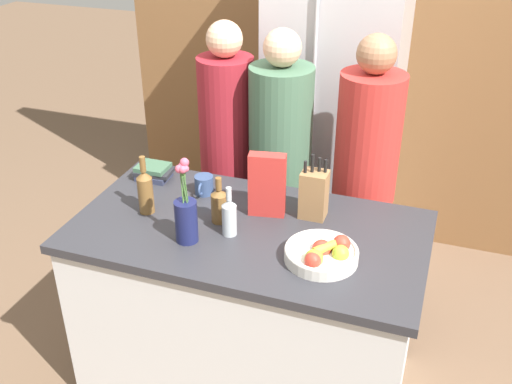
{
  "coord_description": "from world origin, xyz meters",
  "views": [
    {
      "loc": [
        0.74,
        -2.02,
        2.26
      ],
      "look_at": [
        0.0,
        0.1,
        1.0
      ],
      "focal_mm": 42.0,
      "sensor_mm": 36.0,
      "label": 1
    }
  ],
  "objects_px": {
    "refrigerator": "(334,101)",
    "person_at_sink": "(227,148)",
    "coffee_mug": "(204,185)",
    "bottle_wine": "(145,191)",
    "bottle_vinegar": "(229,216)",
    "knife_block": "(314,194)",
    "bottle_oil": "(219,204)",
    "flower_vase": "(186,216)",
    "fruit_bowl": "(323,253)",
    "cereal_box": "(267,185)",
    "book_stack": "(154,172)",
    "person_in_blue": "(280,162)",
    "person_in_red_tee": "(365,173)"
  },
  "relations": [
    {
      "from": "cereal_box",
      "to": "person_in_blue",
      "type": "height_order",
      "value": "person_in_blue"
    },
    {
      "from": "bottle_vinegar",
      "to": "refrigerator",
      "type": "bearing_deg",
      "value": 83.82
    },
    {
      "from": "refrigerator",
      "to": "fruit_bowl",
      "type": "relative_size",
      "value": 7.05
    },
    {
      "from": "flower_vase",
      "to": "knife_block",
      "type": "bearing_deg",
      "value": 39.0
    },
    {
      "from": "knife_block",
      "to": "coffee_mug",
      "type": "relative_size",
      "value": 2.4
    },
    {
      "from": "refrigerator",
      "to": "bottle_wine",
      "type": "height_order",
      "value": "refrigerator"
    },
    {
      "from": "knife_block",
      "to": "book_stack",
      "type": "xyz_separation_m",
      "value": [
        -0.83,
        0.09,
        -0.08
      ]
    },
    {
      "from": "knife_block",
      "to": "person_in_red_tee",
      "type": "distance_m",
      "value": 0.5
    },
    {
      "from": "fruit_bowl",
      "to": "person_in_blue",
      "type": "distance_m",
      "value": 0.87
    },
    {
      "from": "bottle_vinegar",
      "to": "person_at_sink",
      "type": "xyz_separation_m",
      "value": [
        -0.31,
        0.76,
        -0.08
      ]
    },
    {
      "from": "person_at_sink",
      "to": "person_in_red_tee",
      "type": "distance_m",
      "value": 0.75
    },
    {
      "from": "flower_vase",
      "to": "fruit_bowl",
      "type": "bearing_deg",
      "value": 4.26
    },
    {
      "from": "person_at_sink",
      "to": "person_in_blue",
      "type": "distance_m",
      "value": 0.32
    },
    {
      "from": "refrigerator",
      "to": "flower_vase",
      "type": "bearing_deg",
      "value": -101.57
    },
    {
      "from": "flower_vase",
      "to": "bottle_vinegar",
      "type": "relative_size",
      "value": 1.69
    },
    {
      "from": "flower_vase",
      "to": "person_in_blue",
      "type": "height_order",
      "value": "person_in_blue"
    },
    {
      "from": "refrigerator",
      "to": "knife_block",
      "type": "height_order",
      "value": "refrigerator"
    },
    {
      "from": "flower_vase",
      "to": "bottle_oil",
      "type": "height_order",
      "value": "flower_vase"
    },
    {
      "from": "coffee_mug",
      "to": "bottle_vinegar",
      "type": "distance_m",
      "value": 0.37
    },
    {
      "from": "bottle_oil",
      "to": "book_stack",
      "type": "bearing_deg",
      "value": 150.07
    },
    {
      "from": "refrigerator",
      "to": "person_in_blue",
      "type": "bearing_deg",
      "value": -103.16
    },
    {
      "from": "knife_block",
      "to": "flower_vase",
      "type": "xyz_separation_m",
      "value": [
        -0.44,
        -0.36,
        0.0
      ]
    },
    {
      "from": "bottle_wine",
      "to": "fruit_bowl",
      "type": "bearing_deg",
      "value": -7.39
    },
    {
      "from": "refrigerator",
      "to": "person_at_sink",
      "type": "bearing_deg",
      "value": -129.59
    },
    {
      "from": "knife_block",
      "to": "cereal_box",
      "type": "xyz_separation_m",
      "value": [
        -0.2,
        -0.05,
        0.03
      ]
    },
    {
      "from": "knife_block",
      "to": "bottle_oil",
      "type": "distance_m",
      "value": 0.41
    },
    {
      "from": "fruit_bowl",
      "to": "bottle_wine",
      "type": "relative_size",
      "value": 1.07
    },
    {
      "from": "book_stack",
      "to": "person_in_red_tee",
      "type": "bearing_deg",
      "value": 21.22
    },
    {
      "from": "person_at_sink",
      "to": "person_in_blue",
      "type": "xyz_separation_m",
      "value": [
        0.31,
        -0.05,
        -0.01
      ]
    },
    {
      "from": "refrigerator",
      "to": "bottle_oil",
      "type": "height_order",
      "value": "refrigerator"
    },
    {
      "from": "book_stack",
      "to": "bottle_oil",
      "type": "distance_m",
      "value": 0.53
    },
    {
      "from": "bottle_oil",
      "to": "person_at_sink",
      "type": "height_order",
      "value": "person_at_sink"
    },
    {
      "from": "fruit_bowl",
      "to": "person_in_blue",
      "type": "height_order",
      "value": "person_in_blue"
    },
    {
      "from": "person_in_blue",
      "to": "person_at_sink",
      "type": "bearing_deg",
      "value": 143.65
    },
    {
      "from": "refrigerator",
      "to": "knife_block",
      "type": "xyz_separation_m",
      "value": [
        0.15,
        -1.05,
        -0.03
      ]
    },
    {
      "from": "cereal_box",
      "to": "person_in_blue",
      "type": "relative_size",
      "value": 0.18
    },
    {
      "from": "fruit_bowl",
      "to": "flower_vase",
      "type": "height_order",
      "value": "flower_vase"
    },
    {
      "from": "refrigerator",
      "to": "person_at_sink",
      "type": "relative_size",
      "value": 1.3
    },
    {
      "from": "cereal_box",
      "to": "knife_block",
      "type": "bearing_deg",
      "value": 13.87
    },
    {
      "from": "refrigerator",
      "to": "fruit_bowl",
      "type": "height_order",
      "value": "refrigerator"
    },
    {
      "from": "book_stack",
      "to": "bottle_oil",
      "type": "xyz_separation_m",
      "value": [
        0.46,
        -0.26,
        0.05
      ]
    },
    {
      "from": "bottle_vinegar",
      "to": "bottle_wine",
      "type": "height_order",
      "value": "bottle_wine"
    },
    {
      "from": "knife_block",
      "to": "bottle_oil",
      "type": "height_order",
      "value": "knife_block"
    },
    {
      "from": "cereal_box",
      "to": "coffee_mug",
      "type": "relative_size",
      "value": 2.33
    },
    {
      "from": "book_stack",
      "to": "knife_block",
      "type": "bearing_deg",
      "value": -6.12
    },
    {
      "from": "refrigerator",
      "to": "person_at_sink",
      "type": "height_order",
      "value": "refrigerator"
    },
    {
      "from": "coffee_mug",
      "to": "person_at_sink",
      "type": "xyz_separation_m",
      "value": [
        -0.07,
        0.48,
        -0.03
      ]
    },
    {
      "from": "fruit_bowl",
      "to": "person_at_sink",
      "type": "xyz_separation_m",
      "value": [
        -0.72,
        0.82,
        -0.03
      ]
    },
    {
      "from": "coffee_mug",
      "to": "person_in_red_tee",
      "type": "relative_size",
      "value": 0.08
    },
    {
      "from": "coffee_mug",
      "to": "bottle_wine",
      "type": "xyz_separation_m",
      "value": [
        -0.17,
        -0.23,
        0.06
      ]
    }
  ]
}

